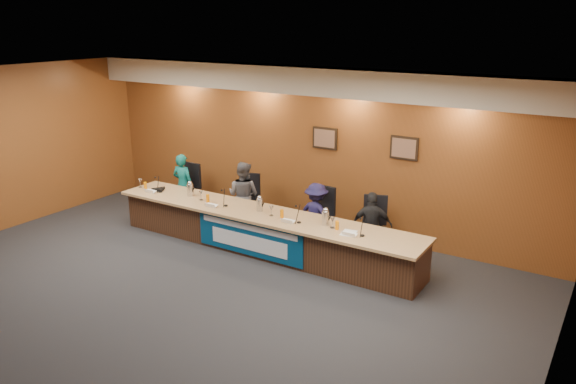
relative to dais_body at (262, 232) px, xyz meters
name	(u,v)px	position (x,y,z in m)	size (l,w,h in m)	color
floor	(171,304)	(0.00, -2.40, -0.35)	(10.00, 10.00, 0.00)	#232326
ceiling	(156,86)	(0.00, -2.40, 2.85)	(10.00, 8.00, 0.04)	silver
wall_back	(308,148)	(0.00, 1.60, 1.25)	(10.00, 0.04, 3.20)	brown
wall_right	(552,290)	(5.00, -2.40, 1.25)	(0.04, 8.00, 3.20)	brown
soffit	(302,80)	(0.00, 1.35, 2.60)	(10.00, 0.50, 0.50)	beige
dais_body	(262,232)	(0.00, 0.00, 0.00)	(6.00, 0.80, 0.70)	#3B2213
dais_top	(261,214)	(0.00, -0.05, 0.38)	(6.10, 0.95, 0.05)	#A98253
banner	(249,238)	(0.00, -0.41, 0.03)	(2.20, 0.02, 0.65)	navy
banner_text_upper	(248,228)	(0.00, -0.43, 0.23)	(2.00, 0.01, 0.10)	silver
banner_text_lower	(249,242)	(0.00, -0.43, -0.05)	(1.60, 0.01, 0.28)	silver
wall_photo_left	(325,138)	(0.40, 1.57, 1.50)	(0.52, 0.04, 0.42)	black
wall_photo_right	(404,148)	(2.00, 1.57, 1.50)	(0.52, 0.04, 0.42)	black
panelist_a	(183,185)	(-2.55, 0.73, 0.32)	(0.49, 0.32, 1.33)	#0E605B
panelist_b	(243,196)	(-0.95, 0.73, 0.34)	(0.67, 0.52, 1.38)	#535257
panelist_c	(316,215)	(0.70, 0.73, 0.25)	(0.78, 0.45, 1.20)	#19163D
panelist_d	(372,226)	(1.81, 0.73, 0.26)	(0.71, 0.30, 1.21)	black
office_chair_a	(187,192)	(-2.55, 0.83, 0.13)	(0.48, 0.48, 0.08)	black
office_chair_b	(247,204)	(-0.95, 0.83, 0.13)	(0.48, 0.48, 0.08)	black
office_chair_c	(319,219)	(0.70, 0.83, 0.13)	(0.48, 0.48, 0.08)	black
office_chair_d	(374,231)	(1.81, 0.83, 0.13)	(0.48, 0.48, 0.08)	black
nameplate_a	(149,191)	(-2.52, -0.28, 0.45)	(0.24, 0.06, 0.09)	white
microphone_a	(160,192)	(-2.37, -0.13, 0.41)	(0.07, 0.07, 0.02)	black
juice_glass_a	(145,186)	(-2.77, -0.13, 0.47)	(0.06, 0.06, 0.15)	orange
water_glass_a	(140,183)	(-2.95, -0.09, 0.49)	(0.08, 0.08, 0.18)	silver
nameplate_b	(210,205)	(-0.94, -0.32, 0.45)	(0.24, 0.06, 0.09)	white
microphone_b	(226,206)	(-0.74, -0.11, 0.41)	(0.07, 0.07, 0.02)	black
juice_glass_b	(208,198)	(-1.17, -0.11, 0.47)	(0.06, 0.06, 0.15)	orange
water_glass_b	(201,196)	(-1.35, -0.08, 0.49)	(0.08, 0.08, 0.18)	silver
nameplate_c	(287,221)	(0.69, -0.28, 0.45)	(0.24, 0.06, 0.09)	white
microphone_c	(299,222)	(0.86, -0.15, 0.41)	(0.07, 0.07, 0.02)	black
juice_glass_c	(282,214)	(0.48, -0.10, 0.47)	(0.06, 0.06, 0.15)	orange
water_glass_c	(271,211)	(0.27, -0.11, 0.49)	(0.08, 0.08, 0.18)	silver
nameplate_d	(348,234)	(1.84, -0.27, 0.45)	(0.24, 0.06, 0.09)	white
microphone_d	(362,236)	(2.02, -0.13, 0.41)	(0.07, 0.07, 0.02)	black
juice_glass_d	(337,225)	(1.55, -0.09, 0.47)	(0.06, 0.06, 0.15)	orange
water_glass_d	(332,223)	(1.45, -0.06, 0.49)	(0.08, 0.08, 0.18)	silver
carafe_left	(190,190)	(-1.70, 0.02, 0.52)	(0.13, 0.13, 0.23)	silver
carafe_mid	(260,205)	(-0.05, 0.00, 0.52)	(0.12, 0.12, 0.23)	silver
carafe_right	(326,218)	(1.29, 0.00, 0.52)	(0.12, 0.12, 0.24)	silver
speakerphone	(159,189)	(-2.47, -0.05, 0.43)	(0.32, 0.32, 0.05)	black
paper_stack	(349,233)	(1.78, -0.13, 0.40)	(0.22, 0.30, 0.01)	white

